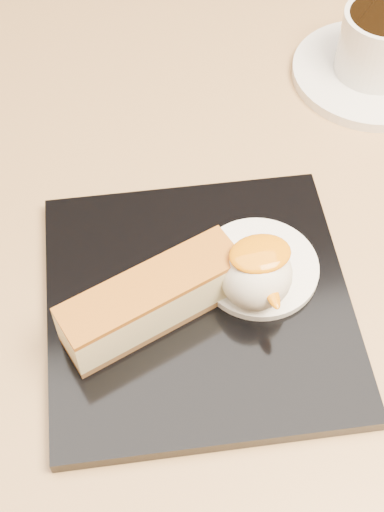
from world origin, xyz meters
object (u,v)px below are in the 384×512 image
object	(u,v)px
cheesecake	(152,300)
ice_cream_scoop	(256,275)
table	(224,296)
dessert_plate	(199,304)
saucer	(371,73)
coffee_cup	(382,42)

from	to	relation	value
cheesecake	ice_cream_scoop	xyz separation A→B (m)	(0.08, 0.00, 0.00)
table	ice_cream_scoop	xyz separation A→B (m)	(-0.01, -0.10, 0.19)
dessert_plate	saucer	world-z (taller)	dessert_plate
cheesecake	coffee_cup	bearing A→B (deg)	21.68
dessert_plate	coffee_cup	distance (m)	0.31
cheesecake	ice_cream_scoop	size ratio (longest dim) A/B	2.63
table	coffee_cup	size ratio (longest dim) A/B	8.41
table	ice_cream_scoop	bearing A→B (deg)	-97.57
dessert_plate	ice_cream_scoop	distance (m)	0.05
saucer	dessert_plate	bearing A→B (deg)	-136.98
cheesecake	ice_cream_scoop	bearing A→B (deg)	-17.60
saucer	cheesecake	bearing A→B (deg)	-140.43
table	dessert_plate	bearing A→B (deg)	-118.55
saucer	coffee_cup	size ratio (longest dim) A/B	1.58
table	dessert_plate	distance (m)	0.20
coffee_cup	saucer	bearing A→B (deg)	180.00
cheesecake	saucer	bearing A→B (deg)	21.96
dessert_plate	cheesecake	distance (m)	0.04
table	ice_cream_scoop	distance (m)	0.22
dessert_plate	cheesecake	world-z (taller)	cheesecake
saucer	coffee_cup	distance (m)	0.04
coffee_cup	cheesecake	bearing A→B (deg)	-116.59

